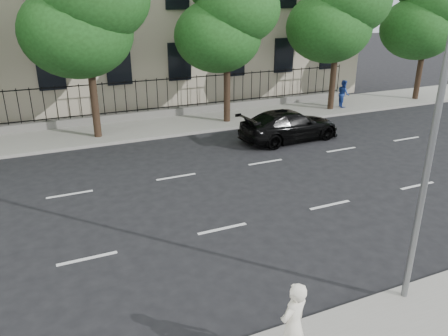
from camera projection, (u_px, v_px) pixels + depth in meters
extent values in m
plane|color=black|center=(262.00, 273.00, 11.20)|extent=(120.00, 120.00, 0.00)
cube|color=gray|center=(135.00, 129.00, 23.07)|extent=(60.00, 4.00, 0.15)
cube|color=slate|center=(127.00, 116.00, 24.41)|extent=(30.00, 0.50, 0.40)
cube|color=black|center=(127.00, 111.00, 24.30)|extent=(28.80, 0.05, 0.05)
cube|color=black|center=(124.00, 82.00, 23.71)|extent=(28.80, 0.05, 0.05)
cylinder|color=slate|center=(434.00, 130.00, 8.67)|extent=(0.14, 0.14, 8.00)
cylinder|color=#382619|center=(95.00, 103.00, 20.99)|extent=(0.36, 0.36, 3.32)
ellipsoid|color=#1B4316|center=(77.00, 32.00, 19.89)|extent=(5.13, 5.13, 4.21)
cylinder|color=#382619|center=(227.00, 93.00, 23.68)|extent=(0.36, 0.36, 3.08)
ellipsoid|color=#1B4316|center=(218.00, 36.00, 22.69)|extent=(4.56, 4.56, 3.74)
ellipsoid|color=#1B4316|center=(238.00, 9.00, 22.12)|extent=(4.32, 4.32, 3.55)
cylinder|color=#382619|center=(333.00, 82.00, 26.31)|extent=(0.36, 0.36, 3.22)
ellipsoid|color=#1B4316|center=(329.00, 27.00, 25.25)|extent=(4.94, 4.94, 4.06)
ellipsoid|color=#1B4316|center=(349.00, 1.00, 24.64)|extent=(4.68, 4.68, 3.85)
cylinder|color=#382619|center=(419.00, 76.00, 29.00)|extent=(0.36, 0.36, 3.01)
ellipsoid|color=#1B4316|center=(418.00, 29.00, 27.99)|extent=(4.75, 4.75, 3.90)
ellipsoid|color=#1B4316|center=(438.00, 6.00, 27.40)|extent=(4.50, 4.50, 3.70)
imported|color=black|center=(289.00, 125.00, 21.26)|extent=(5.27, 2.42, 1.49)
imported|color=white|center=(293.00, 325.00, 7.94)|extent=(0.76, 0.62, 1.79)
imported|color=navy|center=(343.00, 94.00, 27.06)|extent=(0.86, 0.97, 1.67)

